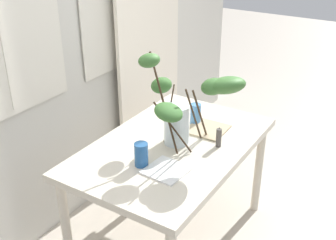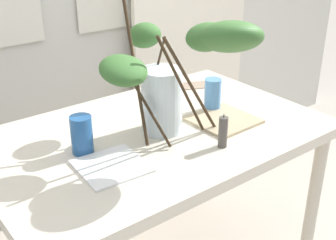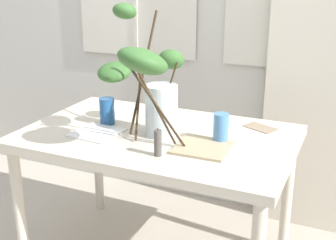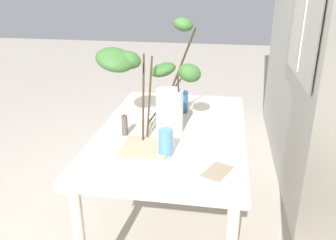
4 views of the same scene
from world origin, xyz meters
TOP-DOWN VIEW (x-y plane):
  - dining_table at (0.00, 0.00)m, footprint 1.31×0.84m
  - vase_with_branches at (0.01, -0.10)m, footprint 0.49×0.59m
  - drinking_glass_blue_left at (-0.30, 0.02)m, footprint 0.08×0.08m
  - drinking_glass_blue_right at (0.32, 0.02)m, footprint 0.07×0.07m
  - plate_square_left at (-0.27, -0.13)m, footprint 0.23×0.23m
  - plate_square_right at (0.27, -0.10)m, footprint 0.25×0.25m
  - napkin_folded at (0.44, 0.28)m, footprint 0.18×0.15m
  - pillar_candle at (0.12, -0.25)m, footprint 0.03×0.03m

SIDE VIEW (x-z plane):
  - dining_table at x=0.00m, z-range 0.29..1.04m
  - napkin_folded at x=0.44m, z-range 0.74..0.75m
  - plate_square_left at x=-0.27m, z-range 0.74..0.75m
  - plate_square_right at x=0.27m, z-range 0.74..0.76m
  - pillar_candle at x=0.12m, z-range 0.74..0.87m
  - drinking_glass_blue_left at x=-0.30m, z-range 0.74..0.88m
  - drinking_glass_blue_right at x=0.32m, z-range 0.74..0.88m
  - vase_with_branches at x=0.01m, z-range 0.71..1.33m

